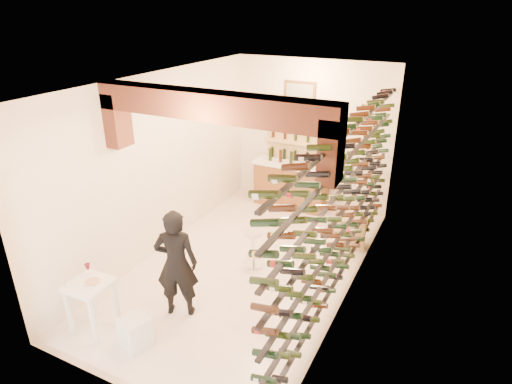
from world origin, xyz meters
TOP-DOWN VIEW (x-y plane):
  - ground at (0.00, 0.00)m, footprint 6.00×6.00m
  - room_shell at (0.00, -0.26)m, footprint 3.52×6.02m
  - wine_rack at (1.53, 0.00)m, footprint 0.32×5.70m
  - back_counter at (-0.30, 2.65)m, footprint 1.70×0.62m
  - back_shelving at (-0.30, 2.89)m, footprint 1.40×0.31m
  - tasting_table at (-1.17, -2.37)m, footprint 0.55×0.55m
  - white_stool at (-0.46, -2.36)m, footprint 0.44×0.44m
  - person at (-0.35, -1.53)m, footprint 0.72×0.61m
  - chrome_barstool at (0.05, 0.06)m, footprint 0.35×0.35m
  - crate_lower at (1.40, 1.45)m, footprint 0.60×0.50m
  - crate_upper at (1.40, 1.45)m, footprint 0.56×0.41m

SIDE VIEW (x-z plane):
  - ground at x=0.00m, z-range 0.00..0.00m
  - crate_lower at x=1.40m, z-range 0.00..0.31m
  - white_stool at x=-0.46m, z-range 0.00..0.44m
  - chrome_barstool at x=0.05m, z-range 0.05..0.73m
  - crate_upper at x=1.40m, z-range 0.31..0.62m
  - back_counter at x=-0.30m, z-range -0.11..1.18m
  - tasting_table at x=-1.17m, z-range 0.17..1.12m
  - person at x=-0.35m, z-range 0.00..1.67m
  - back_shelving at x=-0.30m, z-range -0.19..2.53m
  - wine_rack at x=1.53m, z-range 0.27..2.83m
  - room_shell at x=0.00m, z-range 0.65..3.86m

